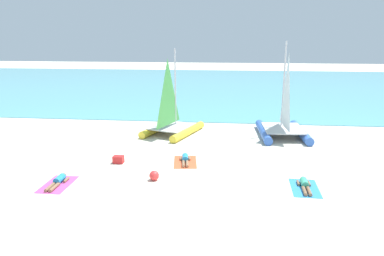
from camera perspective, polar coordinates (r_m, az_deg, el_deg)
The scene contains 12 objects.
ground_plane at distance 24.66m, azimuth 1.22°, elevation 0.09°, with size 120.00×120.00×0.00m, color beige.
ocean_water at distance 45.65m, azimuth 3.57°, elevation 6.72°, with size 120.00×40.00×0.05m, color #5BB2C1.
sailboat_blue at distance 22.95m, azimuth 14.13°, elevation 0.77°, with size 3.02×4.54×5.76m.
sailboat_yellow at distance 22.92m, azimuth -3.18°, elevation 1.00°, with size 3.77×4.68×5.29m.
towel_left at distance 16.41m, azimuth -20.36°, elevation -8.30°, with size 1.10×1.90×0.01m, color #D84C99.
sunbather_left at distance 16.42m, azimuth -20.30°, elevation -7.81°, with size 0.54×1.56×0.30m.
towel_middle at distance 17.99m, azimuth -1.08°, elevation -5.36°, with size 1.10×1.90×0.01m, color #EA5933.
sunbather_middle at distance 18.01m, azimuth -1.08°, elevation -4.91°, with size 0.61×1.57×0.30m.
towel_right at distance 15.75m, azimuth 17.30°, elevation -9.00°, with size 1.10×1.90×0.01m, color #338CD8.
sunbather_right at distance 15.76m, azimuth 17.30°, elevation -8.49°, with size 0.56×1.56×0.30m.
beach_ball at distance 15.84m, azimuth -5.97°, elevation -7.44°, with size 0.43×0.43×0.43m, color red.
cooler_box at distance 18.17m, azimuth -11.49°, elevation -4.87°, with size 0.50×0.36×0.36m, color red.
Camera 1 is at (2.05, -13.81, 6.08)m, focal length 33.94 mm.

